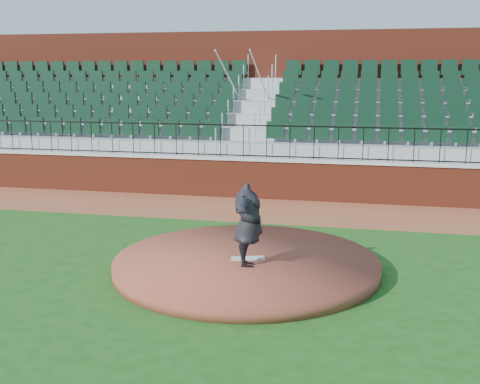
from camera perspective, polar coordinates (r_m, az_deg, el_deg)
name	(u,v)px	position (r m, az deg, el deg)	size (l,w,h in m)	color
ground	(224,269)	(12.28, -1.52, -7.32)	(90.00, 90.00, 0.00)	#194B15
warning_track	(269,210)	(17.37, 2.78, -1.70)	(34.00, 3.20, 0.01)	brown
field_wall	(278,180)	(18.80, 3.62, 1.14)	(34.00, 0.35, 1.20)	maroon
wall_cap	(278,160)	(18.69, 3.64, 3.10)	(34.00, 0.45, 0.10)	#B7B7B7
wall_railing	(278,142)	(18.62, 3.66, 4.78)	(34.00, 0.05, 1.00)	black
seating_stands	(290,119)	(21.26, 4.82, 6.93)	(34.00, 5.10, 4.60)	gray
concourse_wall	(300,102)	(24.00, 5.75, 8.50)	(34.00, 0.50, 5.50)	maroon
pitchers_mound	(246,264)	(12.16, 0.61, -6.88)	(5.34, 5.34, 0.25)	brown
pitching_rubber	(248,258)	(12.04, 0.77, -6.33)	(0.66, 0.16, 0.04)	silver
pitcher	(248,225)	(11.44, 0.78, -3.13)	(2.02, 0.55, 1.64)	black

